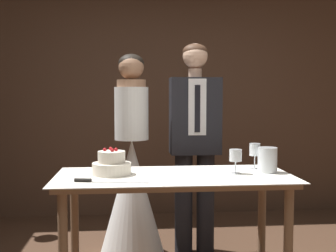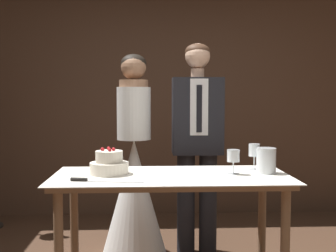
{
  "view_description": "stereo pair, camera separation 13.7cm",
  "coord_description": "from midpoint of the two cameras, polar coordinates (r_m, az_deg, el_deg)",
  "views": [
    {
      "loc": [
        -0.37,
        -2.38,
        1.32
      ],
      "look_at": [
        -0.09,
        0.68,
        1.11
      ],
      "focal_mm": 45.0,
      "sensor_mm": 36.0,
      "label": 1
    },
    {
      "loc": [
        -0.23,
        -2.39,
        1.32
      ],
      "look_at": [
        -0.09,
        0.68,
        1.11
      ],
      "focal_mm": 45.0,
      "sensor_mm": 36.0,
      "label": 2
    }
  ],
  "objects": [
    {
      "name": "cake_knife",
      "position": [
        2.52,
        -11.15,
        -7.32
      ],
      "size": [
        0.44,
        0.1,
        0.02
      ],
      "rotation": [
        0.0,
        0.0,
        -0.18
      ],
      "color": "silver",
      "rests_on": "cake_table"
    },
    {
      "name": "wall_back",
      "position": [
        4.76,
        -1.57,
        4.72
      ],
      "size": [
        5.33,
        0.12,
        2.77
      ],
      "primitive_type": "cube",
      "color": "#513828",
      "rests_on": "ground_plane"
    },
    {
      "name": "groom",
      "position": [
        3.53,
        2.54,
        -1.41
      ],
      "size": [
        0.42,
        0.25,
        1.76
      ],
      "color": "black",
      "rests_on": "ground_plane"
    },
    {
      "name": "bride",
      "position": [
        3.56,
        -6.02,
        -7.49
      ],
      "size": [
        0.54,
        0.54,
        1.67
      ],
      "color": "white",
      "rests_on": "ground_plane"
    },
    {
      "name": "wine_glass_near",
      "position": [
        2.94,
        10.38,
        -3.27
      ],
      "size": [
        0.08,
        0.08,
        0.18
      ],
      "color": "silver",
      "rests_on": "cake_table"
    },
    {
      "name": "wine_glass_middle",
      "position": [
        2.75,
        7.73,
        -4.07
      ],
      "size": [
        0.08,
        0.08,
        0.16
      ],
      "color": "silver",
      "rests_on": "cake_table"
    },
    {
      "name": "cake_table",
      "position": [
        2.72,
        -0.65,
        -8.82
      ],
      "size": [
        1.5,
        0.69,
        0.83
      ],
      "color": "#8E6B4C",
      "rests_on": "ground_plane"
    },
    {
      "name": "hurricane_candle",
      "position": [
        2.84,
        11.97,
        -4.59
      ],
      "size": [
        0.13,
        0.13,
        0.17
      ],
      "color": "silver",
      "rests_on": "cake_table"
    },
    {
      "name": "tiered_cake",
      "position": [
        2.73,
        -9.08,
        -5.21
      ],
      "size": [
        0.25,
        0.25,
        0.17
      ],
      "color": "silver",
      "rests_on": "cake_table"
    }
  ]
}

